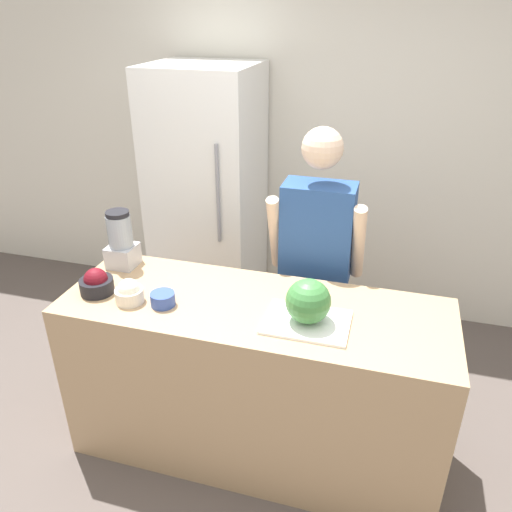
% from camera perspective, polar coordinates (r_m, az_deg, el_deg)
% --- Properties ---
extents(ground_plane, '(14.00, 14.00, 0.00)m').
position_cam_1_polar(ground_plane, '(2.81, -2.26, -25.41)').
color(ground_plane, '#564C47').
extents(wall_back, '(8.00, 0.06, 2.60)m').
position_cam_1_polar(wall_back, '(3.78, 6.98, 12.56)').
color(wall_back, silver).
rests_on(wall_back, ground_plane).
extents(counter_island, '(1.90, 0.66, 0.93)m').
position_cam_1_polar(counter_island, '(2.69, -0.20, -13.96)').
color(counter_island, tan).
rests_on(counter_island, ground_plane).
extents(refrigerator, '(0.72, 0.73, 1.88)m').
position_cam_1_polar(refrigerator, '(3.69, -5.49, 6.43)').
color(refrigerator, white).
rests_on(refrigerator, ground_plane).
extents(person, '(0.53, 0.27, 1.68)m').
position_cam_1_polar(person, '(2.88, 6.77, -1.47)').
color(person, gray).
rests_on(person, ground_plane).
extents(cutting_board, '(0.39, 0.29, 0.01)m').
position_cam_1_polar(cutting_board, '(2.30, 5.80, -7.53)').
color(cutting_board, white).
rests_on(cutting_board, counter_island).
extents(watermelon, '(0.20, 0.20, 0.20)m').
position_cam_1_polar(watermelon, '(2.24, 5.98, -5.16)').
color(watermelon, '#3D7F3D').
rests_on(watermelon, cutting_board).
extents(bowl_cherries, '(0.17, 0.17, 0.13)m').
position_cam_1_polar(bowl_cherries, '(2.62, -17.78, -2.96)').
color(bowl_cherries, black).
rests_on(bowl_cherries, counter_island).
extents(bowl_cream, '(0.14, 0.14, 0.12)m').
position_cam_1_polar(bowl_cream, '(2.49, -14.29, -4.07)').
color(bowl_cream, beige).
rests_on(bowl_cream, counter_island).
extents(bowl_small_blue, '(0.12, 0.12, 0.07)m').
position_cam_1_polar(bowl_small_blue, '(2.44, -10.61, -4.86)').
color(bowl_small_blue, '#334C9E').
rests_on(bowl_small_blue, counter_island).
extents(blender, '(0.15, 0.15, 0.32)m').
position_cam_1_polar(blender, '(2.80, -15.18, 1.67)').
color(blender, '#B7B7BC').
rests_on(blender, counter_island).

